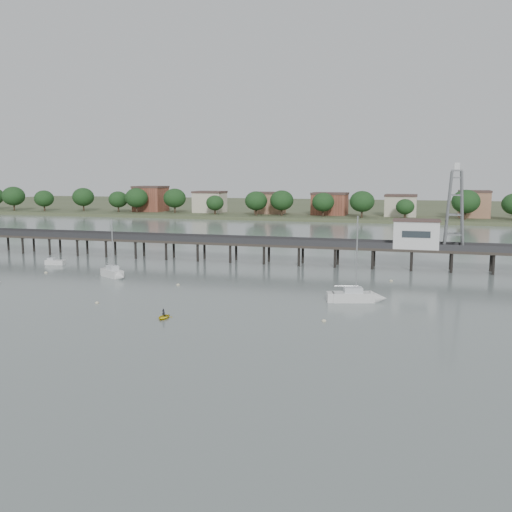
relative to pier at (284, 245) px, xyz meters
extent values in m
plane|color=slate|center=(0.00, -60.00, -3.79)|extent=(500.00, 500.00, 0.00)
cube|color=#2D2823|center=(0.00, 0.00, -0.04)|extent=(150.00, 5.00, 0.50)
cube|color=#333335|center=(0.00, -2.40, 0.76)|extent=(150.00, 0.12, 1.10)
cube|color=#333335|center=(0.00, 2.40, 0.76)|extent=(150.00, 0.12, 1.10)
cylinder|color=black|center=(0.00, -1.90, -1.99)|extent=(0.50, 0.50, 4.40)
cylinder|color=black|center=(0.00, 1.90, -1.99)|extent=(0.50, 0.50, 4.40)
cube|color=silver|center=(25.00, 0.00, 2.71)|extent=(8.00, 5.00, 5.00)
cube|color=#4C3833|center=(25.00, 0.00, 5.36)|extent=(8.40, 5.40, 0.30)
cube|color=slate|center=(31.50, 0.00, 14.36)|extent=(1.80, 1.80, 0.30)
cube|color=silver|center=(31.50, 0.00, 15.11)|extent=(0.90, 0.90, 1.20)
cube|color=silver|center=(-24.70, -22.60, -3.32)|extent=(4.86, 3.93, 1.65)
cone|color=silver|center=(-22.24, -24.10, -3.32)|extent=(2.57, 2.53, 1.79)
cube|color=silver|center=(-24.70, -22.60, -2.14)|extent=(2.49, 2.29, 0.75)
cylinder|color=#A5A8AA|center=(-24.43, -22.77, 1.82)|extent=(0.18, 0.18, 8.63)
cylinder|color=#A5A8AA|center=(-25.35, -22.20, -1.59)|extent=(2.35, 1.50, 0.12)
cube|color=silver|center=(17.07, -30.22, -3.32)|extent=(6.02, 3.67, 1.65)
cone|color=silver|center=(20.45, -29.25, -3.32)|extent=(2.86, 2.76, 2.19)
cube|color=silver|center=(17.07, -30.22, -2.14)|extent=(2.89, 2.38, 0.75)
cylinder|color=#A5A8AA|center=(17.44, -30.12, 2.79)|extent=(0.18, 0.18, 10.57)
cylinder|color=#A5A8AA|center=(16.17, -30.49, -1.59)|extent=(3.19, 1.03, 0.12)
cube|color=silver|center=(-42.63, -13.34, -3.43)|extent=(3.88, 2.01, 1.03)
cube|color=silver|center=(-43.44, -13.45, -2.82)|extent=(1.38, 1.38, 0.62)
imported|color=gold|center=(-4.10, -46.08, -3.79)|extent=(1.80, 0.65, 2.47)
imported|color=black|center=(-4.10, -46.08, -3.79)|extent=(0.48, 1.03, 0.24)
ellipsoid|color=beige|center=(21.40, -13.30, -3.71)|extent=(0.56, 0.56, 0.39)
ellipsoid|color=beige|center=(-10.97, -26.17, -3.71)|extent=(0.56, 0.56, 0.39)
ellipsoid|color=beige|center=(15.01, -42.09, -3.71)|extent=(0.56, 0.56, 0.39)
ellipsoid|color=beige|center=(-16.39, -41.07, -3.71)|extent=(0.56, 0.56, 0.39)
ellipsoid|color=beige|center=(-38.29, -22.24, -3.71)|extent=(0.56, 0.56, 0.39)
cube|color=#475133|center=(0.00, 185.00, -3.29)|extent=(500.00, 170.00, 1.40)
cube|color=brown|center=(-90.00, 123.00, 1.91)|extent=(13.00, 10.50, 9.00)
cube|color=brown|center=(-62.00, 123.00, 1.91)|extent=(13.00, 10.50, 9.00)
cube|color=brown|center=(-35.00, 123.00, 1.91)|extent=(13.00, 10.50, 9.00)
cube|color=brown|center=(-10.00, 123.00, 1.91)|extent=(13.00, 10.50, 9.00)
cube|color=brown|center=(18.00, 123.00, 1.91)|extent=(13.00, 10.50, 9.00)
cube|color=brown|center=(45.00, 123.00, 1.91)|extent=(13.00, 10.50, 9.00)
ellipsoid|color=#163415|center=(-120.00, 111.00, 2.21)|extent=(8.00, 8.00, 6.80)
ellipsoid|color=#163415|center=(0.00, 111.00, 2.21)|extent=(8.00, 8.00, 6.80)
camera|label=1|loc=(25.62, -108.09, 13.66)|focal=40.00mm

